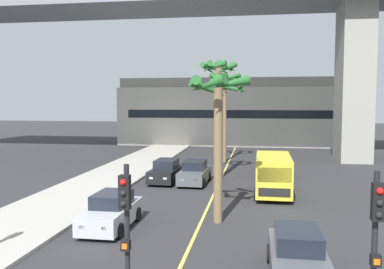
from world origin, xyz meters
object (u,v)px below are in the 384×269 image
traffic_light_median_near (126,231)px  delivery_van (273,174)px  car_queue_front (166,172)px  traffic_light_right_far_corner (376,244)px  car_queue_third (298,257)px  palm_tree_near_median (219,91)px  palm_tree_mid_median (218,106)px  palm_tree_far_median (225,88)px  car_queue_fifth (195,173)px  car_queue_fourth (274,167)px  car_queue_second (111,212)px

traffic_light_median_near → delivery_van: bearing=76.6°
car_queue_front → traffic_light_right_far_corner: 21.23m
car_queue_third → delivery_van: 11.90m
palm_tree_near_median → delivery_van: bearing=-52.7°
palm_tree_mid_median → palm_tree_far_median: (-1.17, 19.39, 1.45)m
car_queue_fifth → delivery_van: size_ratio=0.79×
palm_tree_near_median → palm_tree_mid_median: 11.10m
palm_tree_mid_median → car_queue_fifth: bearing=105.1°
traffic_light_median_near → palm_tree_far_median: size_ratio=0.51×
car_queue_fourth → car_queue_fifth: bearing=-145.6°
car_queue_third → traffic_light_median_near: size_ratio=0.98×
traffic_light_median_near → palm_tree_near_median: size_ratio=0.49×
palm_tree_mid_median → delivery_van: bearing=65.8°
palm_tree_far_median → car_queue_second: bearing=-99.2°
car_queue_fifth → palm_tree_near_median: size_ratio=0.49×
car_queue_second → palm_tree_mid_median: bearing=18.9°
car_queue_fifth → traffic_light_median_near: bearing=-86.1°
car_queue_front → delivery_van: 7.82m
delivery_van → palm_tree_near_median: (-3.72, 4.89, 5.03)m
delivery_van → palm_tree_mid_median: (-2.75, -6.13, 4.07)m
palm_tree_near_median → car_queue_second: bearing=-106.0°
car_queue_front → palm_tree_near_median: palm_tree_near_median is taller
traffic_light_median_near → palm_tree_far_median: 29.77m
car_queue_front → car_queue_fifth: 2.06m
car_queue_fifth → palm_tree_far_median: palm_tree_far_median is taller
car_queue_second → palm_tree_far_median: 22.08m
traffic_light_median_near → traffic_light_right_far_corner: bearing=-0.9°
car_queue_fourth → delivery_van: 6.50m
car_queue_fifth → palm_tree_far_median: 12.22m
car_queue_fifth → car_queue_front: bearing=172.5°
palm_tree_near_median → car_queue_third: bearing=-76.5°
traffic_light_right_far_corner → car_queue_fifth: bearing=108.9°
car_queue_front → car_queue_third: size_ratio=1.01×
car_queue_second → car_queue_third: size_ratio=1.00×
car_queue_front → traffic_light_right_far_corner: bearing=-66.1°
car_queue_third → traffic_light_median_near: traffic_light_median_near is taller
delivery_van → traffic_light_right_far_corner: traffic_light_right_far_corner is taller
car_queue_second → palm_tree_near_median: (3.60, 12.58, 5.60)m
delivery_van → traffic_light_right_far_corner: size_ratio=1.26×
car_queue_third → car_queue_fifth: bearing=110.5°
delivery_van → palm_tree_mid_median: 7.86m
car_queue_third → palm_tree_mid_median: bearing=118.0°
car_queue_fourth → traffic_light_median_near: bearing=-100.4°
car_queue_fourth → delivery_van: delivery_van is taller
car_queue_fourth → car_queue_third: bearing=-90.0°
traffic_light_right_far_corner → car_queue_second: bearing=135.2°
car_queue_second → traffic_light_right_far_corner: (8.69, -8.62, 1.99)m
traffic_light_median_near → palm_tree_mid_median: 10.50m
car_queue_third → palm_tree_near_median: 18.13m
car_queue_front → car_queue_second: 10.70m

